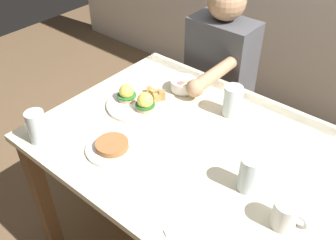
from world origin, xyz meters
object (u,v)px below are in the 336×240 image
fruit_bowl (184,85)px  water_glass_extra (249,176)px  dining_table (193,162)px  water_glass_far (38,129)px  diner_person (217,75)px  eggs_benedict_plate (138,101)px  side_plate (112,147)px  fork (185,226)px  coffee_mug (286,214)px  water_glass_near (232,103)px

fruit_bowl → water_glass_extra: water_glass_extra is taller
dining_table → water_glass_far: water_glass_far is taller
water_glass_extra → diner_person: bearing=129.9°
eggs_benedict_plate → side_plate: (0.12, -0.27, -0.01)m
fork → water_glass_extra: size_ratio=1.10×
dining_table → diner_person: 0.67m
diner_person → dining_table: bearing=-64.2°
dining_table → water_glass_extra: bearing=-15.2°
eggs_benedict_plate → water_glass_far: 0.43m
water_glass_extra → side_plate: 0.51m
coffee_mug → diner_person: 1.04m
water_glass_near → water_glass_extra: size_ratio=1.01×
fruit_bowl → coffee_mug: coffee_mug is taller
water_glass_extra → fork: bearing=-104.0°
water_glass_near → diner_person: diner_person is taller
eggs_benedict_plate → fork: (0.54, -0.37, -0.02)m
fruit_bowl → coffee_mug: bearing=-29.5°
side_plate → diner_person: (-0.08, 0.83, -0.10)m
dining_table → water_glass_near: size_ratio=8.93×
fruit_bowl → water_glass_extra: size_ratio=0.90×
water_glass_far → dining_table: bearing=39.0°
side_plate → diner_person: bearing=95.4°
fruit_bowl → water_glass_near: 0.27m
water_glass_far → diner_person: (0.17, 0.98, -0.15)m
fork → eggs_benedict_plate: bearing=145.8°
fork → diner_person: (-0.50, 0.93, -0.09)m
eggs_benedict_plate → fork: 0.66m
coffee_mug → diner_person: bearing=134.6°
dining_table → fruit_bowl: (-0.26, 0.26, 0.14)m
water_glass_far → eggs_benedict_plate: bearing=72.2°
fork → side_plate: bearing=166.8°
dining_table → side_plate: size_ratio=6.00×
fruit_bowl → water_glass_near: (0.27, -0.02, 0.03)m
diner_person → coffee_mug: bearing=-45.4°
water_glass_extra → fruit_bowl: bearing=147.9°
water_glass_near → water_glass_far: 0.78m
eggs_benedict_plate → water_glass_near: (0.34, 0.21, 0.03)m
coffee_mug → water_glass_far: water_glass_far is taller
eggs_benedict_plate → water_glass_near: 0.40m
dining_table → coffee_mug: size_ratio=10.81×
water_glass_far → diner_person: bearing=80.0°
water_glass_near → water_glass_extra: 0.41m
water_glass_near → dining_table: bearing=-92.5°
fork → water_glass_near: bearing=109.2°
fruit_bowl → fork: fruit_bowl is taller
water_glass_near → water_glass_far: (-0.47, -0.62, -0.00)m
dining_table → water_glass_near: bearing=87.5°
fruit_bowl → diner_person: bearing=95.7°
water_glass_far → water_glass_extra: bearing=22.1°
eggs_benedict_plate → fork: bearing=-34.2°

